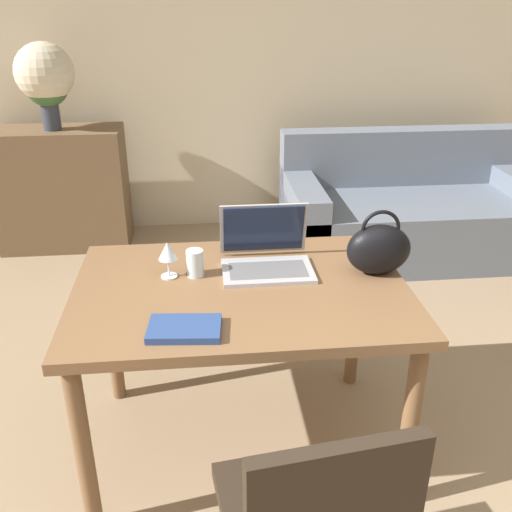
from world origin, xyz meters
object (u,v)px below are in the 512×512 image
Objects in this scene: laptop at (266,251)px; flower_vase at (45,77)px; drinking_glass at (195,263)px; handbag at (379,249)px; wine_glass at (168,253)px; couch at (408,214)px.

flower_vase is at bearing 121.52° from laptop.
handbag reaches higher than drinking_glass.
wine_glass is 0.25× the size of flower_vase.
wine_glass is at bearing -67.55° from flower_vase.
drinking_glass is at bearing -130.87° from couch.
laptop is at bearing 9.44° from wine_glass.
handbag is 0.45× the size of flower_vase.
couch is 6.82× the size of handbag.
drinking_glass is 2.30m from flower_vase.
wine_glass is at bearing 176.54° from handbag.
wine_glass is (-1.60, -1.73, 0.56)m from couch.
drinking_glass is (-0.27, -0.06, -0.01)m from laptop.
wine_glass reaches higher than couch.
handbag is at bearing -52.11° from flower_vase.
laptop is 0.61× the size of flower_vase.
handbag reaches higher than laptop.
drinking_glass is (-1.50, -1.73, 0.51)m from couch.
flower_vase reaches higher than drinking_glass.
wine_glass reaches higher than drinking_glass.
flower_vase is at bearing 112.45° from wine_glass.
couch is 3.07× the size of flower_vase.
handbag is at bearing -4.18° from drinking_glass.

